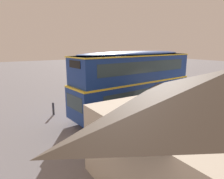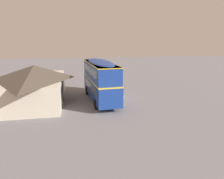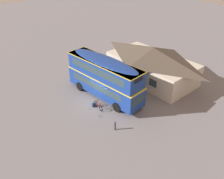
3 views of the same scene
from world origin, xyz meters
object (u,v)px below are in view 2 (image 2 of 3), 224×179
(touring_bicycle, at_px, (116,93))
(backpack_on_ground, at_px, (118,95))
(double_decker_bus, at_px, (100,79))
(water_bottle_clear_plastic, at_px, (124,96))
(kerb_bollard, at_px, (117,86))
(water_bottle_green_metal, at_px, (120,93))

(touring_bicycle, bearing_deg, backpack_on_ground, -160.73)
(double_decker_bus, bearing_deg, touring_bicycle, -56.38)
(double_decker_bus, height_order, touring_bicycle, double_decker_bus)
(touring_bicycle, relative_size, backpack_on_ground, 3.23)
(water_bottle_clear_plastic, bearing_deg, double_decker_bus, 104.57)
(water_bottle_clear_plastic, distance_m, kerb_bollard, 4.54)
(double_decker_bus, height_order, kerb_bollard, double_decker_bus)
(double_decker_bus, distance_m, backpack_on_ground, 3.43)
(water_bottle_clear_plastic, height_order, kerb_bollard, kerb_bollard)
(backpack_on_ground, height_order, water_bottle_green_metal, backpack_on_ground)
(backpack_on_ground, bearing_deg, touring_bicycle, 19.27)
(double_decker_bus, xyz_separation_m, water_bottle_clear_plastic, (0.80, -3.08, -2.54))
(double_decker_bus, relative_size, water_bottle_green_metal, 39.04)
(kerb_bollard, bearing_deg, touring_bicycle, 166.49)
(backpack_on_ground, distance_m, kerb_bollard, 4.55)
(backpack_on_ground, bearing_deg, water_bottle_green_metal, -18.87)
(water_bottle_clear_plastic, xyz_separation_m, water_bottle_green_metal, (1.85, 0.12, 0.03))
(touring_bicycle, relative_size, kerb_bollard, 1.79)
(double_decker_bus, bearing_deg, backpack_on_ground, -70.19)
(backpack_on_ground, distance_m, water_bottle_green_metal, 1.91)
(double_decker_bus, distance_m, water_bottle_green_metal, 4.70)
(water_bottle_clear_plastic, xyz_separation_m, kerb_bollard, (4.53, 0.00, 0.40))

